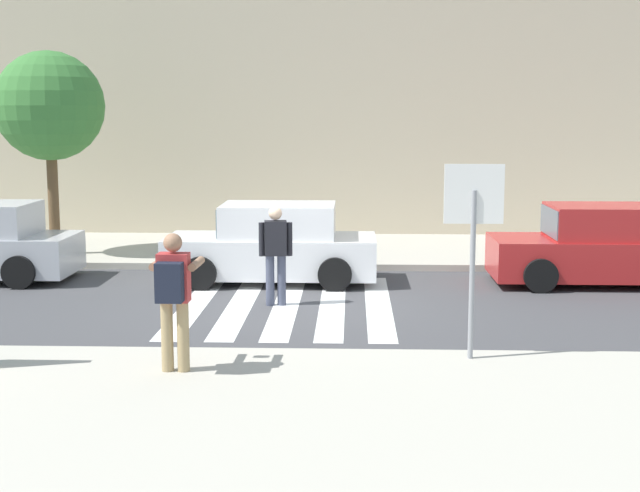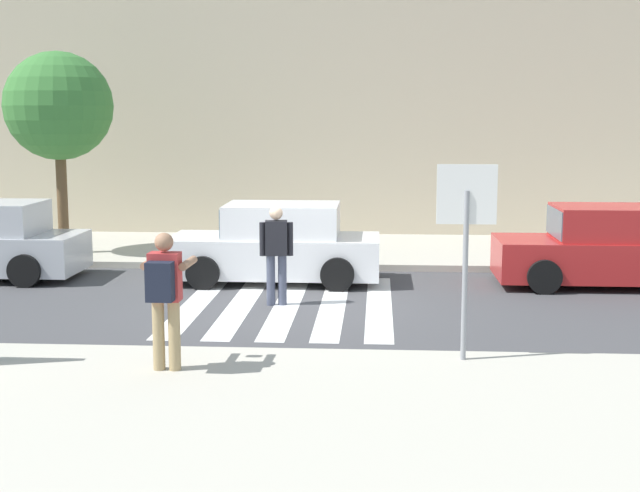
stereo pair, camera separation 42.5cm
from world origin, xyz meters
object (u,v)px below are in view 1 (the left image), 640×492
Objects in this scene: stop_sign at (473,218)px; parked_car_red at (600,247)px; parked_car_white at (273,246)px; photographer_with_backpack at (173,290)px; pedestrian_crossing at (276,250)px; street_tree_west at (49,107)px.

stop_sign is 0.62× the size of parked_car_red.
parked_car_white and parked_car_red have the same top height.
stop_sign is 6.77m from parked_car_white.
pedestrian_crossing is at bearing 79.15° from photographer_with_backpack.
parked_car_red is at bearing -0.00° from parked_car_white.
photographer_with_backpack is at bearing -95.43° from parked_car_white.
parked_car_red is at bearing 19.25° from pedestrian_crossing.
parked_car_red is at bearing 43.54° from photographer_with_backpack.
stop_sign is 0.56× the size of street_tree_west.
pedestrian_crossing is 6.50m from parked_car_red.
street_tree_west is (-11.53, 2.45, 2.72)m from parked_car_red.
parked_car_red is (6.13, 2.14, -0.25)m from pedestrian_crossing.
photographer_with_backpack reaches higher than parked_car_red.
street_tree_west reaches higher than parked_car_red.
street_tree_west reaches higher than parked_car_white.
parked_car_white is (0.63, 6.65, -0.44)m from photographer_with_backpack.
parked_car_white is at bearing 117.73° from stop_sign.
stop_sign is at bearing -119.00° from parked_car_red.
street_tree_west is (-8.26, 8.34, 1.46)m from stop_sign.
pedestrian_crossing is at bearing -160.75° from parked_car_red.
street_tree_west reaches higher than stop_sign.
stop_sign reaches higher than photographer_with_backpack.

